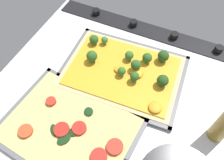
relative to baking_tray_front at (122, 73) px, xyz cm
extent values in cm
cube|color=silver|center=(-2.78, 9.23, -1.86)|extent=(77.26, 69.47, 3.00)
cube|color=black|center=(-2.78, -22.01, 0.04)|extent=(74.17, 7.00, 0.80)
cylinder|color=black|center=(-25.95, -22.01, 1.34)|extent=(2.80, 2.80, 1.80)
cylinder|color=black|center=(-10.50, -22.01, 1.34)|extent=(2.80, 2.80, 1.80)
cylinder|color=black|center=(4.95, -22.01, 1.34)|extent=(2.80, 2.80, 1.80)
cylinder|color=black|center=(20.40, -22.01, 1.34)|extent=(2.80, 2.80, 1.80)
cube|color=slate|center=(0.00, 0.00, -0.11)|extent=(39.35, 29.86, 0.50)
cube|color=slate|center=(0.79, -13.21, 0.29)|extent=(37.77, 3.44, 1.30)
cube|color=slate|center=(-0.79, 13.21, 0.29)|extent=(37.77, 3.44, 1.30)
cube|color=slate|center=(-18.25, -1.09, 0.29)|extent=(2.84, 27.69, 1.30)
cube|color=slate|center=(18.25, 1.09, 0.29)|extent=(2.84, 27.69, 1.30)
cube|color=#D3B77F|center=(0.00, 0.00, 0.64)|extent=(36.81, 27.32, 1.00)
cube|color=gold|center=(0.00, 0.00, 1.34)|extent=(33.83, 24.63, 0.40)
cone|color=#4D8B3F|center=(10.31, 0.52, 2.10)|extent=(1.91, 1.91, 1.12)
sphere|color=#2D5B23|center=(10.31, 0.52, 3.96)|extent=(3.48, 3.48, 3.48)
cone|color=#4D8B3F|center=(-4.75, 2.19, 2.16)|extent=(1.52, 1.52, 1.25)
sphere|color=#2D5B23|center=(-4.75, 2.19, 3.82)|extent=(2.77, 2.77, 2.77)
cone|color=#4D8B3F|center=(13.24, -6.59, 1.94)|extent=(1.70, 1.70, 0.81)
sphere|color=#2D5B23|center=(13.24, -6.59, 3.50)|extent=(3.09, 3.09, 3.09)
cone|color=#427635|center=(-12.72, 0.14, 2.02)|extent=(1.93, 1.93, 0.96)
sphere|color=#264C1C|center=(-12.72, 0.14, 3.81)|extent=(3.50, 3.50, 3.50)
cone|color=#5B9F46|center=(-0.14, -4.99, 2.01)|extent=(1.54, 1.54, 0.94)
sphere|color=#386B28|center=(-0.14, -4.99, 3.52)|extent=(2.80, 2.80, 2.80)
cone|color=#4D8B3F|center=(-5.68, -6.34, 2.00)|extent=(1.71, 1.71, 0.93)
sphere|color=#2D5B23|center=(-5.68, -6.34, 3.63)|extent=(3.10, 3.10, 3.10)
cone|color=#4D8B3F|center=(-3.54, -1.92, 2.17)|extent=(1.75, 1.75, 1.27)
sphere|color=#2D5B23|center=(-3.54, -1.92, 4.00)|extent=(3.19, 3.19, 3.19)
cone|color=#5B9F46|center=(-0.39, 1.72, 2.05)|extent=(1.41, 1.41, 1.02)
sphere|color=#386B28|center=(-0.39, 1.72, 3.52)|extent=(2.56, 2.56, 2.56)
cone|color=#68AD54|center=(9.98, -8.04, 2.00)|extent=(1.28, 1.28, 0.93)
sphere|color=#427533|center=(9.98, -8.04, 3.33)|extent=(2.32, 2.32, 2.32)
cone|color=#427635|center=(-10.10, -8.95, 2.04)|extent=(1.97, 1.97, 1.00)
sphere|color=#264C1C|center=(-10.10, -8.95, 3.88)|extent=(3.58, 3.58, 3.58)
ellipsoid|color=gold|center=(-13.48, 8.41, 2.11)|extent=(5.11, 5.13, 1.34)
ellipsoid|color=gold|center=(0.86, 0.40, 2.04)|extent=(3.72, 3.28, 1.18)
ellipsoid|color=gold|center=(-4.56, -0.77, 2.19)|extent=(5.08, 5.32, 1.53)
cube|color=slate|center=(5.62, 23.28, -0.11)|extent=(37.80, 29.82, 0.50)
cube|color=slate|center=(4.44, 10.60, 0.29)|extent=(35.45, 4.47, 1.30)
cube|color=slate|center=(22.69, 21.69, 0.29)|extent=(3.66, 26.65, 1.30)
cube|color=#CEBC6F|center=(5.62, 23.28, 0.59)|extent=(35.18, 27.21, 0.90)
cylinder|color=#B22319|center=(-5.12, 26.85, 1.54)|extent=(4.18, 4.18, 1.00)
cylinder|color=#D14723|center=(15.33, 29.01, 1.54)|extent=(3.82, 3.82, 1.00)
cylinder|color=red|center=(14.18, 18.67, 1.54)|extent=(2.89, 2.89, 1.00)
cylinder|color=#B22319|center=(2.89, 22.43, 1.54)|extent=(3.89, 3.89, 1.00)
cylinder|color=red|center=(-7.73, 23.04, 1.54)|extent=(4.27, 4.27, 1.00)
cylinder|color=#B22319|center=(6.90, 24.72, 1.54)|extent=(4.18, 4.18, 1.00)
ellipsoid|color=#193819|center=(3.73, 23.84, 1.44)|extent=(3.70, 3.71, 0.60)
ellipsoid|color=#193819|center=(8.65, 25.60, 1.44)|extent=(3.98, 3.77, 0.60)
ellipsoid|color=#193819|center=(5.06, 26.57, 1.44)|extent=(4.04, 4.70, 0.60)
ellipsoid|color=#193819|center=(2.96, 17.01, 1.44)|extent=(3.70, 3.73, 0.60)
camera|label=1|loc=(-14.83, 40.27, 58.33)|focal=36.46mm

